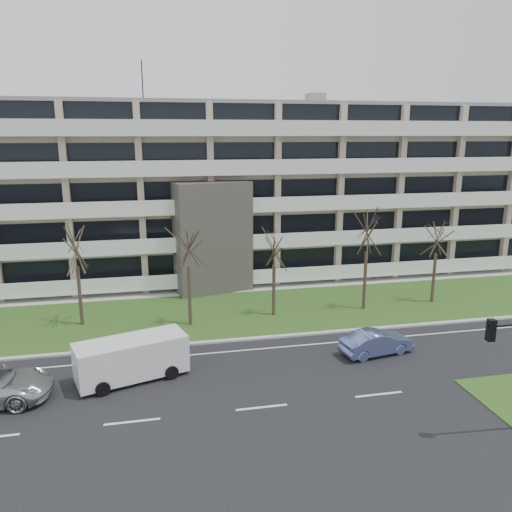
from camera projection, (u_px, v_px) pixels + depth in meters
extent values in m
plane|color=black|center=(262.00, 407.00, 23.74)|extent=(160.00, 160.00, 0.00)
cube|color=#324F1A|center=(223.00, 313.00, 36.10)|extent=(90.00, 10.00, 0.06)
cube|color=#B2B2AD|center=(234.00, 340.00, 31.34)|extent=(90.00, 0.35, 0.12)
cube|color=#B2B2AD|center=(214.00, 290.00, 41.32)|extent=(90.00, 2.00, 0.08)
cube|color=white|center=(238.00, 351.00, 29.92)|extent=(90.00, 0.12, 0.01)
cube|color=#C4AF98|center=(203.00, 191.00, 46.19)|extent=(60.00, 12.00, 15.00)
cube|color=gray|center=(201.00, 105.00, 44.36)|extent=(60.50, 12.50, 0.30)
cube|color=#4C4742|center=(213.00, 238.00, 40.26)|extent=(6.39, 3.69, 9.00)
cube|color=black|center=(214.00, 268.00, 40.66)|extent=(4.92, 1.19, 3.50)
cylinder|color=black|center=(142.00, 82.00, 42.94)|extent=(0.10, 0.10, 3.50)
cube|color=black|center=(212.00, 263.00, 41.76)|extent=(58.00, 0.10, 1.80)
cube|color=white|center=(213.00, 283.00, 41.48)|extent=(58.00, 1.40, 0.22)
cube|color=white|center=(214.00, 278.00, 40.71)|extent=(58.00, 0.08, 1.00)
cube|color=black|center=(211.00, 228.00, 41.04)|extent=(58.00, 0.10, 1.80)
cube|color=white|center=(213.00, 248.00, 40.76)|extent=(58.00, 1.40, 0.22)
cube|color=white|center=(213.00, 242.00, 40.00)|extent=(58.00, 0.08, 1.00)
cube|color=black|center=(211.00, 192.00, 40.33)|extent=(58.00, 0.10, 1.80)
cube|color=white|center=(212.00, 211.00, 40.04)|extent=(58.00, 1.40, 0.22)
cube|color=white|center=(213.00, 205.00, 39.28)|extent=(58.00, 0.08, 1.00)
cube|color=black|center=(210.00, 154.00, 39.61)|extent=(58.00, 0.10, 1.80)
cube|color=white|center=(211.00, 174.00, 39.32)|extent=(58.00, 1.40, 0.22)
cube|color=white|center=(212.00, 166.00, 38.56)|extent=(58.00, 0.08, 1.00)
cube|color=black|center=(209.00, 115.00, 38.89)|extent=(58.00, 0.10, 1.80)
cube|color=white|center=(210.00, 135.00, 38.60)|extent=(58.00, 1.40, 0.22)
cube|color=white|center=(211.00, 126.00, 37.84)|extent=(58.00, 0.08, 1.00)
imported|color=#6572B0|center=(376.00, 342.00, 29.37)|extent=(4.56, 2.26, 1.44)
cube|color=white|center=(132.00, 357.00, 26.28)|extent=(6.07, 3.72, 2.01)
cube|color=black|center=(131.00, 347.00, 26.14)|extent=(5.62, 3.44, 0.74)
cube|color=white|center=(180.00, 350.00, 27.59)|extent=(0.95, 2.02, 1.27)
cylinder|color=black|center=(103.00, 389.00, 24.74)|extent=(0.78, 0.47, 0.74)
cylinder|color=black|center=(94.00, 371.00, 26.53)|extent=(0.78, 0.47, 0.74)
cylinder|color=black|center=(171.00, 372.00, 26.43)|extent=(0.78, 0.47, 0.74)
cylinder|color=black|center=(159.00, 357.00, 28.22)|extent=(0.78, 0.47, 0.74)
cube|color=black|center=(491.00, 330.00, 19.88)|extent=(0.31, 0.31, 0.90)
sphere|color=red|center=(492.00, 323.00, 19.81)|extent=(0.18, 0.18, 0.18)
sphere|color=orange|center=(491.00, 330.00, 19.88)|extent=(0.18, 0.18, 0.18)
sphere|color=green|center=(490.00, 337.00, 19.95)|extent=(0.18, 0.18, 0.18)
cylinder|color=#382B21|center=(80.00, 296.00, 33.49)|extent=(0.24, 0.24, 4.09)
cylinder|color=#382B21|center=(190.00, 296.00, 33.45)|extent=(0.24, 0.24, 4.16)
cylinder|color=#382B21|center=(274.00, 290.00, 35.34)|extent=(0.24, 0.24, 3.73)
cylinder|color=#382B21|center=(365.00, 281.00, 36.50)|extent=(0.24, 0.24, 4.36)
cylinder|color=#382B21|center=(434.00, 278.00, 38.05)|extent=(0.24, 0.24, 3.86)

